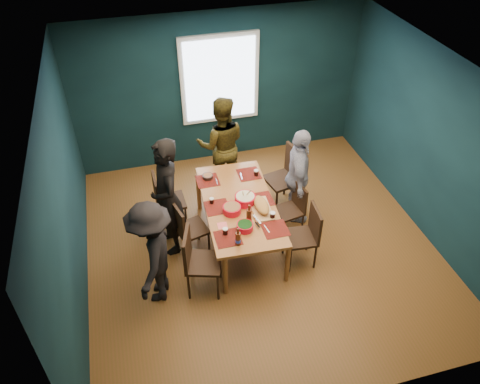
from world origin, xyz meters
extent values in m
cube|color=brown|center=(0.00, 0.00, -0.01)|extent=(5.00, 5.00, 0.01)
cube|color=silver|center=(0.00, 0.00, 2.70)|extent=(5.00, 5.00, 0.01)
cube|color=#102E35|center=(-2.50, 0.00, 1.35)|extent=(0.01, 5.00, 2.70)
cube|color=#102E35|center=(2.50, 0.00, 1.35)|extent=(0.01, 5.00, 2.70)
cube|color=#102E35|center=(0.00, 2.50, 1.35)|extent=(5.00, 0.01, 2.70)
cube|color=#102E35|center=(0.00, -2.50, 1.35)|extent=(5.00, 0.01, 2.70)
cube|color=silver|center=(0.00, 2.47, 1.55)|extent=(1.35, 0.06, 1.55)
cube|color=#A66732|center=(-0.28, 0.17, 0.72)|extent=(1.08, 2.00, 0.05)
cylinder|color=#A66732|center=(-0.71, -0.73, 0.35)|extent=(0.07, 0.07, 0.69)
cylinder|color=#A66732|center=(0.15, -0.73, 0.35)|extent=(0.07, 0.07, 0.69)
cylinder|color=#A66732|center=(-0.71, 1.07, 0.35)|extent=(0.07, 0.07, 0.69)
cylinder|color=#A66732|center=(0.15, 1.07, 0.35)|extent=(0.07, 0.07, 0.69)
cube|color=black|center=(-1.18, 0.81, 0.46)|extent=(0.44, 0.44, 0.04)
cube|color=black|center=(-1.38, 0.80, 0.71)|extent=(0.05, 0.43, 0.47)
cylinder|color=black|center=(-1.36, 0.62, 0.22)|extent=(0.03, 0.03, 0.44)
cylinder|color=black|center=(-0.99, 0.63, 0.22)|extent=(0.03, 0.03, 0.44)
cylinder|color=black|center=(-1.37, 0.98, 0.22)|extent=(0.03, 0.03, 0.44)
cylinder|color=black|center=(-1.01, 1.00, 0.22)|extent=(0.03, 0.03, 0.44)
cube|color=black|center=(-0.98, 0.15, 0.44)|extent=(0.50, 0.50, 0.04)
cube|color=black|center=(-1.16, 0.10, 0.68)|extent=(0.14, 0.41, 0.45)
cylinder|color=black|center=(-1.11, -0.06, 0.21)|extent=(0.03, 0.03, 0.42)
cylinder|color=black|center=(-0.77, 0.02, 0.21)|extent=(0.03, 0.03, 0.42)
cylinder|color=black|center=(-1.20, 0.28, 0.21)|extent=(0.03, 0.03, 0.42)
cylinder|color=black|center=(-0.86, 0.36, 0.21)|extent=(0.03, 0.03, 0.42)
cube|color=black|center=(-0.95, -0.57, 0.48)|extent=(0.56, 0.56, 0.04)
cube|color=black|center=(-1.14, -0.51, 0.74)|extent=(0.17, 0.44, 0.49)
cylinder|color=black|center=(-1.19, -0.70, 0.23)|extent=(0.03, 0.03, 0.46)
cylinder|color=black|center=(-0.83, -0.81, 0.23)|extent=(0.03, 0.03, 0.46)
cylinder|color=black|center=(-1.08, -0.33, 0.23)|extent=(0.03, 0.03, 0.46)
cylinder|color=black|center=(-0.71, -0.44, 0.23)|extent=(0.03, 0.03, 0.46)
cube|color=black|center=(0.59, 0.82, 0.50)|extent=(0.56, 0.56, 0.04)
cube|color=black|center=(0.80, 0.87, 0.78)|extent=(0.14, 0.47, 0.51)
cylinder|color=black|center=(0.44, 0.58, 0.24)|extent=(0.04, 0.04, 0.48)
cylinder|color=black|center=(0.83, 0.67, 0.24)|extent=(0.04, 0.04, 0.48)
cylinder|color=black|center=(0.35, 0.97, 0.24)|extent=(0.04, 0.04, 0.48)
cylinder|color=black|center=(0.75, 1.06, 0.24)|extent=(0.04, 0.04, 0.48)
cube|color=black|center=(0.50, 0.20, 0.40)|extent=(0.44, 0.44, 0.04)
cube|color=black|center=(0.66, 0.23, 0.62)|extent=(0.10, 0.38, 0.41)
cylinder|color=black|center=(0.37, 0.01, 0.19)|extent=(0.03, 0.03, 0.38)
cylinder|color=black|center=(0.68, 0.07, 0.19)|extent=(0.03, 0.03, 0.38)
cylinder|color=black|center=(0.31, 0.33, 0.19)|extent=(0.03, 0.03, 0.38)
cylinder|color=black|center=(0.63, 0.39, 0.19)|extent=(0.03, 0.03, 0.38)
cube|color=black|center=(0.44, -0.43, 0.45)|extent=(0.45, 0.45, 0.04)
cube|color=black|center=(0.63, -0.44, 0.70)|extent=(0.07, 0.42, 0.46)
cylinder|color=black|center=(0.25, -0.59, 0.22)|extent=(0.03, 0.03, 0.43)
cylinder|color=black|center=(0.61, -0.62, 0.22)|extent=(0.03, 0.03, 0.43)
cylinder|color=black|center=(0.27, -0.23, 0.22)|extent=(0.03, 0.03, 0.43)
cylinder|color=black|center=(0.63, -0.26, 0.22)|extent=(0.03, 0.03, 0.43)
imported|color=black|center=(-1.26, 0.35, 0.91)|extent=(0.50, 0.70, 1.82)
imported|color=black|center=(-0.20, 1.56, 0.84)|extent=(0.92, 0.78, 1.68)
imported|color=white|center=(0.72, 0.48, 0.79)|extent=(0.62, 1.00, 1.58)
imported|color=black|center=(-1.58, -0.51, 0.77)|extent=(0.84, 1.12, 1.54)
cylinder|color=red|center=(-0.42, 0.02, 0.79)|extent=(0.26, 0.26, 0.10)
cylinder|color=#487B2D|center=(-0.42, 0.02, 0.84)|extent=(0.22, 0.22, 0.02)
cylinder|color=red|center=(-0.19, 0.17, 0.80)|extent=(0.30, 0.30, 0.12)
cylinder|color=beige|center=(-0.19, 0.17, 0.85)|extent=(0.26, 0.26, 0.02)
cylinder|color=tan|center=(-0.15, 0.17, 0.90)|extent=(0.09, 0.16, 0.24)
cylinder|color=tan|center=(-0.22, 0.17, 0.90)|extent=(0.07, 0.17, 0.24)
cylinder|color=red|center=(-0.34, -0.36, 0.79)|extent=(0.22, 0.22, 0.09)
cylinder|color=#0F3F13|center=(-0.34, -0.36, 0.83)|extent=(0.20, 0.20, 0.02)
cube|color=tan|center=(-0.02, -0.04, 0.75)|extent=(0.28, 0.53, 0.02)
ellipsoid|color=#C28145|center=(-0.02, -0.04, 0.82)|extent=(0.20, 0.42, 0.12)
cube|color=#B0B0B7|center=(-0.14, -0.24, 0.77)|extent=(0.07, 0.21, 0.00)
cylinder|color=black|center=(-0.17, -0.36, 0.77)|extent=(0.05, 0.12, 0.02)
sphere|color=#205112|center=(-0.02, -0.15, 0.83)|extent=(0.04, 0.04, 0.04)
sphere|color=#205112|center=(-0.02, -0.04, 0.83)|extent=(0.04, 0.04, 0.04)
sphere|color=#205112|center=(-0.02, 0.08, 0.83)|extent=(0.04, 0.04, 0.04)
cylinder|color=black|center=(-0.58, 0.86, 0.77)|extent=(0.16, 0.16, 0.06)
cylinder|color=#487B2D|center=(-0.58, 0.86, 0.80)|extent=(0.13, 0.13, 0.02)
cylinder|color=#471C0C|center=(-0.50, -0.61, 0.84)|extent=(0.07, 0.07, 0.19)
cylinder|color=#471C0C|center=(-0.50, -0.61, 0.97)|extent=(0.03, 0.03, 0.08)
cylinder|color=#1B3EBE|center=(-0.50, -0.61, 0.81)|extent=(0.07, 0.07, 0.04)
cylinder|color=#471C0C|center=(-0.25, -0.23, 0.84)|extent=(0.07, 0.07, 0.20)
cylinder|color=#471C0C|center=(-0.25, -0.23, 0.99)|extent=(0.03, 0.03, 0.08)
cylinder|color=black|center=(-0.61, -0.38, 0.79)|extent=(0.07, 0.07, 0.10)
cylinder|color=silver|center=(-0.61, -0.38, 0.83)|extent=(0.07, 0.07, 0.01)
cylinder|color=black|center=(0.08, -0.25, 0.79)|extent=(0.07, 0.07, 0.10)
cylinder|color=silver|center=(0.08, -0.25, 0.84)|extent=(0.07, 0.07, 0.01)
cylinder|color=black|center=(0.14, 0.74, 0.79)|extent=(0.07, 0.07, 0.10)
cylinder|color=silver|center=(0.14, 0.74, 0.83)|extent=(0.07, 0.07, 0.01)
cylinder|color=black|center=(-0.65, 0.28, 0.78)|extent=(0.06, 0.06, 0.09)
cylinder|color=silver|center=(-0.65, 0.28, 0.82)|extent=(0.06, 0.06, 0.01)
cube|color=#F3666B|center=(0.03, 0.17, 0.74)|extent=(0.18, 0.18, 0.00)
cube|color=#F3666B|center=(-0.61, -0.22, 0.74)|extent=(0.14, 0.14, 0.00)
cube|color=#F3666B|center=(0.11, -0.53, 0.74)|extent=(0.20, 0.20, 0.00)
camera|label=1|loc=(-1.58, -4.70, 5.00)|focal=35.00mm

